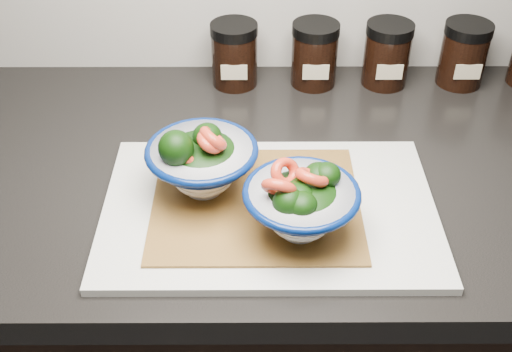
{
  "coord_description": "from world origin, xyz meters",
  "views": [
    {
      "loc": [
        -0.15,
        0.68,
        1.48
      ],
      "look_at": [
        -0.15,
        1.34,
        0.96
      ],
      "focal_mm": 45.0,
      "sensor_mm": 36.0,
      "label": 1
    }
  ],
  "objects_px": {
    "spice_jar_c": "(387,54)",
    "spice_jar_a": "(234,54)",
    "bowl_right": "(301,203)",
    "spice_jar_b": "(315,54)",
    "cutting_board": "(269,209)",
    "spice_jar_d": "(464,54)",
    "bowl_left": "(201,161)"
  },
  "relations": [
    {
      "from": "spice_jar_a",
      "to": "spice_jar_b",
      "type": "xyz_separation_m",
      "value": [
        0.14,
        0.0,
        0.0
      ]
    },
    {
      "from": "spice_jar_c",
      "to": "bowl_left",
      "type": "bearing_deg",
      "value": -133.52
    },
    {
      "from": "spice_jar_d",
      "to": "bowl_right",
      "type": "bearing_deg",
      "value": -127.26
    },
    {
      "from": "cutting_board",
      "to": "spice_jar_d",
      "type": "bearing_deg",
      "value": 45.47
    },
    {
      "from": "bowl_right",
      "to": "spice_jar_a",
      "type": "distance_m",
      "value": 0.41
    },
    {
      "from": "bowl_right",
      "to": "spice_jar_d",
      "type": "height_order",
      "value": "bowl_right"
    },
    {
      "from": "bowl_left",
      "to": "spice_jar_c",
      "type": "height_order",
      "value": "bowl_left"
    },
    {
      "from": "bowl_left",
      "to": "bowl_right",
      "type": "distance_m",
      "value": 0.16
    },
    {
      "from": "spice_jar_c",
      "to": "spice_jar_b",
      "type": "bearing_deg",
      "value": 180.0
    },
    {
      "from": "spice_jar_b",
      "to": "spice_jar_c",
      "type": "bearing_deg",
      "value": 0.0
    },
    {
      "from": "spice_jar_b",
      "to": "spice_jar_d",
      "type": "bearing_deg",
      "value": 0.0
    },
    {
      "from": "spice_jar_d",
      "to": "spice_jar_c",
      "type": "bearing_deg",
      "value": 180.0
    },
    {
      "from": "spice_jar_a",
      "to": "bowl_right",
      "type": "bearing_deg",
      "value": -77.13
    },
    {
      "from": "bowl_right",
      "to": "spice_jar_c",
      "type": "relative_size",
      "value": 1.3
    },
    {
      "from": "spice_jar_a",
      "to": "spice_jar_b",
      "type": "height_order",
      "value": "same"
    },
    {
      "from": "spice_jar_a",
      "to": "spice_jar_c",
      "type": "height_order",
      "value": "same"
    },
    {
      "from": "spice_jar_c",
      "to": "spice_jar_d",
      "type": "relative_size",
      "value": 1.0
    },
    {
      "from": "bowl_right",
      "to": "spice_jar_d",
      "type": "distance_m",
      "value": 0.51
    },
    {
      "from": "spice_jar_b",
      "to": "spice_jar_c",
      "type": "distance_m",
      "value": 0.13
    },
    {
      "from": "cutting_board",
      "to": "spice_jar_b",
      "type": "relative_size",
      "value": 3.98
    },
    {
      "from": "spice_jar_c",
      "to": "spice_jar_a",
      "type": "bearing_deg",
      "value": 180.0
    },
    {
      "from": "spice_jar_a",
      "to": "spice_jar_d",
      "type": "height_order",
      "value": "same"
    },
    {
      "from": "cutting_board",
      "to": "bowl_right",
      "type": "height_order",
      "value": "bowl_right"
    },
    {
      "from": "cutting_board",
      "to": "spice_jar_d",
      "type": "height_order",
      "value": "spice_jar_d"
    },
    {
      "from": "bowl_left",
      "to": "spice_jar_d",
      "type": "xyz_separation_m",
      "value": [
        0.44,
        0.32,
        -0.01
      ]
    },
    {
      "from": "bowl_left",
      "to": "cutting_board",
      "type": "bearing_deg",
      "value": -19.21
    },
    {
      "from": "cutting_board",
      "to": "spice_jar_a",
      "type": "relative_size",
      "value": 3.98
    },
    {
      "from": "bowl_left",
      "to": "spice_jar_a",
      "type": "relative_size",
      "value": 1.35
    },
    {
      "from": "cutting_board",
      "to": "bowl_left",
      "type": "relative_size",
      "value": 2.94
    },
    {
      "from": "spice_jar_a",
      "to": "spice_jar_b",
      "type": "relative_size",
      "value": 1.0
    },
    {
      "from": "cutting_board",
      "to": "spice_jar_a",
      "type": "xyz_separation_m",
      "value": [
        -0.05,
        0.35,
        0.05
      ]
    },
    {
      "from": "bowl_right",
      "to": "spice_jar_b",
      "type": "relative_size",
      "value": 1.3
    }
  ]
}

